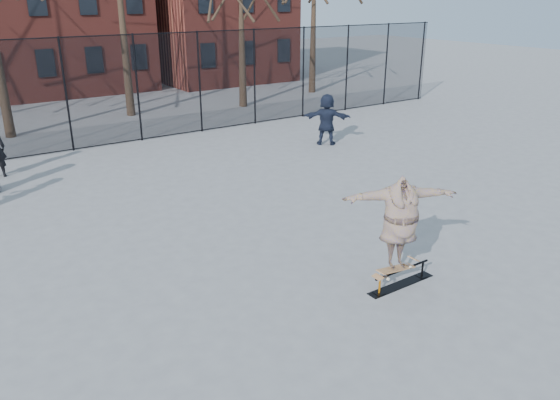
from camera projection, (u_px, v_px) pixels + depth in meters
ground at (332, 288)px, 10.57m from camera, size 100.00×100.00×0.00m
skate_rail at (401, 278)px, 10.65m from camera, size 1.60×0.24×0.35m
skateboard at (396, 269)px, 10.46m from camera, size 0.93×0.22×0.11m
skater at (400, 223)px, 10.12m from camera, size 2.28×1.45×1.81m
bystander_navy at (327, 119)px, 20.33m from camera, size 1.70×1.61×1.92m
fence at (105, 90)px, 19.85m from camera, size 34.03×0.07×4.00m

